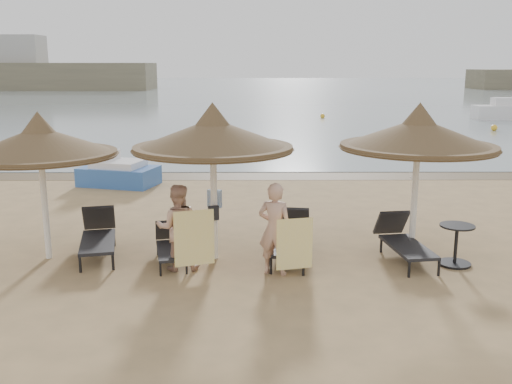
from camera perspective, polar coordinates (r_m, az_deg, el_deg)
ground at (r=11.06m, az=-2.09°, el=-7.78°), size 160.00×160.00×0.00m
sea at (r=90.44m, az=-0.56°, el=10.26°), size 200.00×140.00×0.03m
wet_sand_strip at (r=20.13m, az=-1.29°, el=1.64°), size 200.00×1.60×0.01m
far_shore at (r=91.78m, az=-16.78°, el=11.58°), size 150.00×54.80×12.00m
palapa_left at (r=11.92m, az=-20.83°, el=4.65°), size 3.00×3.00×2.97m
palapa_center at (r=11.15m, az=-4.33°, el=5.66°), size 3.18×3.18×3.15m
palapa_right at (r=11.87m, az=15.94°, el=5.56°), size 3.15×3.15×3.13m
lounger_far_left at (r=12.29m, az=-15.50°, el=-4.15°), size 1.08×2.10×0.90m
lounger_near_left at (r=11.61m, az=-8.56°, el=-5.22°), size 0.84×1.68×0.72m
lounger_near_right at (r=11.71m, az=3.54°, el=-4.51°), size 0.93×2.09×0.90m
lounger_far_right at (r=11.94m, az=14.46°, el=-4.64°), size 0.90×2.01×0.87m
side_table at (r=11.86m, az=19.35°, el=-5.13°), size 0.67×0.67×0.81m
person_left at (r=10.90m, az=-7.87°, el=-2.86°), size 0.94×0.67×1.93m
person_right at (r=10.55m, az=1.92°, el=-2.97°), size 1.08×0.88×2.04m
towel_left at (r=10.59m, az=-6.19°, el=-4.61°), size 0.72×0.25×1.06m
towel_right at (r=10.43m, az=3.88°, el=-5.21°), size 0.67×0.18×0.96m
bag_patterned at (r=11.56m, az=-4.17°, el=-0.66°), size 0.30×0.16×0.37m
bag_dark at (r=11.28m, az=-4.26°, el=-2.11°), size 0.22×0.14×0.29m
pedal_boat at (r=19.08m, az=-13.64°, el=1.91°), size 2.69×2.01×1.11m
buoy_mid at (r=41.86m, az=6.67°, el=7.55°), size 0.34×0.34×0.34m
buoy_right at (r=36.52m, az=22.72°, el=5.94°), size 0.37×0.37×0.37m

